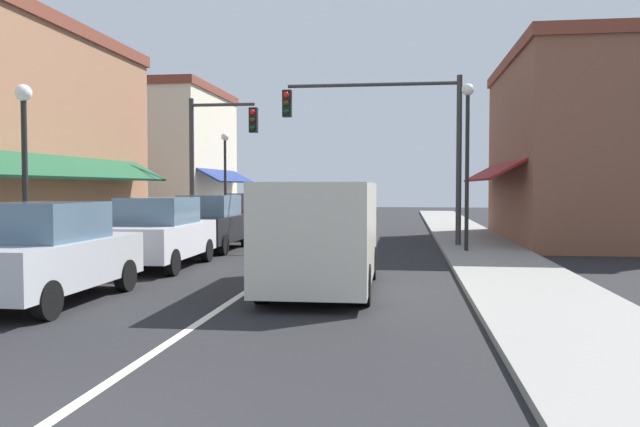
# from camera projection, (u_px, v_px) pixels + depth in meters

# --- Properties ---
(ground_plane) EXTENTS (80.00, 80.00, 0.00)m
(ground_plane) POSITION_uv_depth(u_px,v_px,m) (319.00, 244.00, 22.52)
(ground_plane) COLOR black
(sidewalk_left) EXTENTS (2.60, 56.00, 0.12)m
(sidewalk_left) POSITION_uv_depth(u_px,v_px,m) (171.00, 240.00, 23.25)
(sidewalk_left) COLOR gray
(sidewalk_left) RESTS_ON ground
(sidewalk_right) EXTENTS (2.60, 56.00, 0.12)m
(sidewalk_right) POSITION_uv_depth(u_px,v_px,m) (476.00, 244.00, 21.78)
(sidewalk_right) COLOR gray
(sidewalk_right) RESTS_ON ground
(lane_center_stripe) EXTENTS (0.14, 52.00, 0.01)m
(lane_center_stripe) POSITION_uv_depth(u_px,v_px,m) (319.00, 243.00, 22.52)
(lane_center_stripe) COLOR silver
(lane_center_stripe) RESTS_ON ground
(storefront_right_block) EXTENTS (6.85, 10.20, 6.84)m
(storefront_right_block) POSITION_uv_depth(u_px,v_px,m) (584.00, 149.00, 23.07)
(storefront_right_block) COLOR brown
(storefront_right_block) RESTS_ON ground
(storefront_far_left) EXTENTS (5.65, 8.20, 7.22)m
(storefront_far_left) POSITION_uv_depth(u_px,v_px,m) (177.00, 157.00, 33.46)
(storefront_far_left) COLOR beige
(storefront_far_left) RESTS_ON ground
(parked_car_nearest_left) EXTENTS (1.79, 4.10, 1.77)m
(parked_car_nearest_left) POSITION_uv_depth(u_px,v_px,m) (47.00, 253.00, 10.98)
(parked_car_nearest_left) COLOR #B7BABF
(parked_car_nearest_left) RESTS_ON ground
(parked_car_second_left) EXTENTS (1.86, 4.14, 1.77)m
(parked_car_second_left) POSITION_uv_depth(u_px,v_px,m) (160.00, 233.00, 15.76)
(parked_car_second_left) COLOR silver
(parked_car_second_left) RESTS_ON ground
(parked_car_third_left) EXTENTS (1.80, 4.11, 1.77)m
(parked_car_third_left) POSITION_uv_depth(u_px,v_px,m) (211.00, 223.00, 20.07)
(parked_car_third_left) COLOR black
(parked_car_third_left) RESTS_ON ground
(parked_car_far_left) EXTENTS (1.82, 4.12, 1.77)m
(parked_car_far_left) POSITION_uv_depth(u_px,v_px,m) (252.00, 215.00, 25.49)
(parked_car_far_left) COLOR maroon
(parked_car_far_left) RESTS_ON ground
(parked_car_distant_left) EXTENTS (1.80, 4.11, 1.77)m
(parked_car_distant_left) POSITION_uv_depth(u_px,v_px,m) (274.00, 211.00, 29.97)
(parked_car_distant_left) COLOR brown
(parked_car_distant_left) RESTS_ON ground
(van_in_lane) EXTENTS (2.07, 5.21, 2.12)m
(van_in_lane) POSITION_uv_depth(u_px,v_px,m) (323.00, 232.00, 12.43)
(van_in_lane) COLOR beige
(van_in_lane) RESTS_ON ground
(traffic_signal_mast_arm) EXTENTS (5.93, 0.50, 5.67)m
(traffic_signal_mast_arm) POSITION_uv_depth(u_px,v_px,m) (395.00, 129.00, 20.81)
(traffic_signal_mast_arm) COLOR #333333
(traffic_signal_mast_arm) RESTS_ON ground
(traffic_signal_left_corner) EXTENTS (2.64, 0.50, 5.29)m
(traffic_signal_left_corner) POSITION_uv_depth(u_px,v_px,m) (214.00, 148.00, 23.15)
(traffic_signal_left_corner) COLOR #333333
(traffic_signal_left_corner) RESTS_ON ground
(street_lamp_left_near) EXTENTS (0.36, 0.36, 4.22)m
(street_lamp_left_near) POSITION_uv_depth(u_px,v_px,m) (24.00, 147.00, 13.45)
(street_lamp_left_near) COLOR black
(street_lamp_left_near) RESTS_ON ground
(street_lamp_right_mid) EXTENTS (0.36, 0.36, 5.10)m
(street_lamp_right_mid) POSITION_uv_depth(u_px,v_px,m) (467.00, 141.00, 18.77)
(street_lamp_right_mid) COLOR black
(street_lamp_right_mid) RESTS_ON ground
(street_lamp_left_far) EXTENTS (0.36, 0.36, 4.49)m
(street_lamp_left_far) POSITION_uv_depth(u_px,v_px,m) (225.00, 164.00, 28.85)
(street_lamp_left_far) COLOR black
(street_lamp_left_far) RESTS_ON ground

